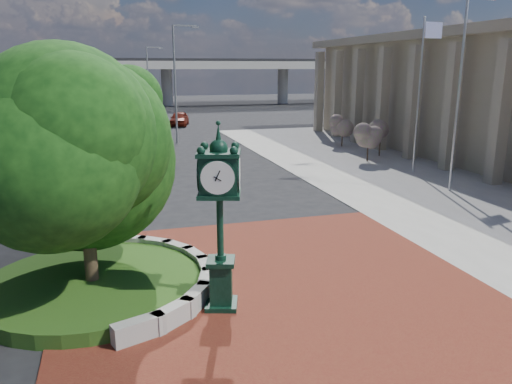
% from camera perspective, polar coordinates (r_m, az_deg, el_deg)
% --- Properties ---
extents(ground, '(200.00, 200.00, 0.00)m').
position_cam_1_polar(ground, '(15.65, 0.75, -9.17)').
color(ground, black).
rests_on(ground, ground).
extents(plaza, '(12.00, 12.00, 0.04)m').
position_cam_1_polar(plaza, '(14.77, 1.90, -10.56)').
color(plaza, maroon).
rests_on(plaza, ground).
extents(sidewalk, '(20.00, 50.00, 0.04)m').
position_cam_1_polar(sidewalk, '(31.79, 23.71, 1.71)').
color(sidewalk, '#9E9B93').
rests_on(sidewalk, ground).
extents(planter_wall, '(2.96, 6.77, 0.54)m').
position_cam_1_polar(planter_wall, '(15.04, -9.30, -9.24)').
color(planter_wall, '#9E9B93').
rests_on(planter_wall, ground).
extents(grass_bed, '(6.10, 6.10, 0.40)m').
position_cam_1_polar(grass_bed, '(15.02, -18.13, -10.12)').
color(grass_bed, '#1E3F12').
rests_on(grass_bed, ground).
extents(overpass, '(90.00, 12.00, 7.50)m').
position_cam_1_polar(overpass, '(83.85, -13.89, 13.93)').
color(overpass, '#9E9B93').
rests_on(overpass, ground).
extents(tree_planter, '(5.20, 5.20, 6.33)m').
position_cam_1_polar(tree_planter, '(13.99, -19.22, 3.20)').
color(tree_planter, '#38281C').
rests_on(tree_planter, ground).
extents(tree_street, '(4.40, 4.40, 5.45)m').
position_cam_1_polar(tree_street, '(31.89, -15.93, 8.26)').
color(tree_street, '#38281C').
rests_on(tree_street, ground).
extents(post_clock, '(1.21, 1.21, 4.85)m').
position_cam_1_polar(post_clock, '(12.58, -4.16, -2.16)').
color(post_clock, black).
rests_on(post_clock, ground).
extents(parked_car, '(2.83, 4.76, 1.52)m').
position_cam_1_polar(parked_car, '(55.20, -8.77, 8.28)').
color(parked_car, '#5A170C').
rests_on(parked_car, ground).
extents(flagpole_a, '(1.68, 0.19, 10.70)m').
position_cam_1_polar(flagpole_a, '(26.80, 22.26, 11.57)').
color(flagpole_a, silver).
rests_on(flagpole_a, ground).
extents(flagpole_b, '(1.39, 0.29, 8.96)m').
position_cam_1_polar(flagpole_b, '(30.95, 18.10, 10.46)').
color(flagpole_b, silver).
rests_on(flagpole_b, ground).
extents(street_lamp_near, '(2.13, 0.27, 9.48)m').
position_cam_1_polar(street_lamp_near, '(42.29, -8.95, 13.07)').
color(street_lamp_near, slate).
rests_on(street_lamp_near, ground).
extents(street_lamp_far, '(1.87, 0.39, 8.36)m').
position_cam_1_polar(street_lamp_far, '(57.84, -12.04, 12.51)').
color(street_lamp_far, slate).
rests_on(street_lamp_far, ground).
extents(shrub_near, '(1.20, 1.20, 2.20)m').
position_cam_1_polar(shrub_near, '(34.23, 12.72, 6.04)').
color(shrub_near, '#38281C').
rests_on(shrub_near, ground).
extents(shrub_mid, '(1.20, 1.20, 2.20)m').
position_cam_1_polar(shrub_mid, '(36.51, 14.04, 6.44)').
color(shrub_mid, '#38281C').
rests_on(shrub_mid, ground).
extents(shrub_far, '(1.20, 1.20, 2.20)m').
position_cam_1_polar(shrub_far, '(40.32, 9.86, 7.34)').
color(shrub_far, '#38281C').
rests_on(shrub_far, ground).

